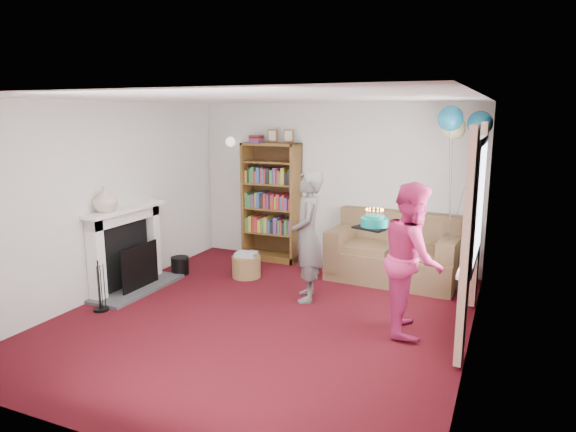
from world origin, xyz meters
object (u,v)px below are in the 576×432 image
at_px(bookcase, 272,203).
at_px(person_magenta, 412,258).
at_px(sofa, 395,255).
at_px(person_striped, 308,236).
at_px(birthday_cake, 374,222).

bearing_deg(bookcase, person_magenta, -36.91).
relative_size(sofa, person_magenta, 1.08).
height_order(person_striped, birthday_cake, person_striped).
xyz_separation_m(person_striped, birthday_cake, (0.90, -0.20, 0.30)).
distance_m(person_striped, person_magenta, 1.45).
bearing_deg(sofa, birthday_cake, -84.35).
height_order(bookcase, birthday_cake, bookcase).
relative_size(person_striped, birthday_cake, 4.45).
xyz_separation_m(bookcase, birthday_cake, (2.11, -1.71, 0.20)).
xyz_separation_m(person_magenta, birthday_cake, (-0.49, 0.24, 0.31)).
bearing_deg(birthday_cake, sofa, 92.19).
height_order(bookcase, person_striped, bookcase).
bearing_deg(person_magenta, birthday_cake, 49.73).
distance_m(bookcase, birthday_cake, 2.72).
bearing_deg(birthday_cake, bookcase, 140.96).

